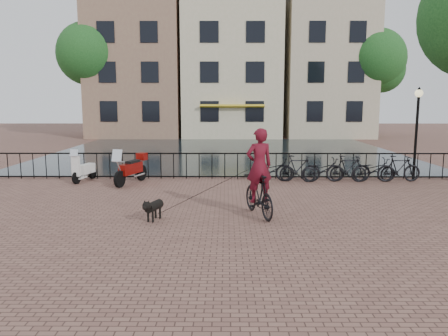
{
  "coord_description": "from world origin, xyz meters",
  "views": [
    {
      "loc": [
        0.07,
        -8.83,
        3.03
      ],
      "look_at": [
        0.0,
        3.0,
        1.2
      ],
      "focal_mm": 35.0,
      "sensor_mm": 36.0,
      "label": 1
    }
  ],
  "objects_px": {
    "dog": "(154,209)",
    "motorcycle": "(131,165)",
    "lamp_post": "(417,118)",
    "cyclist": "(259,178)",
    "scooter": "(84,164)"
  },
  "relations": [
    {
      "from": "lamp_post",
      "to": "cyclist",
      "type": "distance_m",
      "value": 8.24
    },
    {
      "from": "dog",
      "to": "motorcycle",
      "type": "height_order",
      "value": "motorcycle"
    },
    {
      "from": "lamp_post",
      "to": "scooter",
      "type": "bearing_deg",
      "value": -179.34
    },
    {
      "from": "motorcycle",
      "to": "lamp_post",
      "type": "bearing_deg",
      "value": 23.56
    },
    {
      "from": "lamp_post",
      "to": "cyclist",
      "type": "xyz_separation_m",
      "value": [
        -6.28,
        -5.16,
        -1.35
      ]
    },
    {
      "from": "motorcycle",
      "to": "scooter",
      "type": "relative_size",
      "value": 1.35
    },
    {
      "from": "dog",
      "to": "scooter",
      "type": "xyz_separation_m",
      "value": [
        -3.54,
        5.45,
        0.36
      ]
    },
    {
      "from": "lamp_post",
      "to": "motorcycle",
      "type": "height_order",
      "value": "lamp_post"
    },
    {
      "from": "lamp_post",
      "to": "scooter",
      "type": "xyz_separation_m",
      "value": [
        -12.52,
        -0.14,
        -1.72
      ]
    },
    {
      "from": "dog",
      "to": "motorcycle",
      "type": "distance_m",
      "value": 5.22
    },
    {
      "from": "cyclist",
      "to": "scooter",
      "type": "xyz_separation_m",
      "value": [
        -6.24,
        5.02,
        -0.38
      ]
    },
    {
      "from": "scooter",
      "to": "lamp_post",
      "type": "bearing_deg",
      "value": 14.37
    },
    {
      "from": "lamp_post",
      "to": "dog",
      "type": "xyz_separation_m",
      "value": [
        -8.98,
        -5.6,
        -2.08
      ]
    },
    {
      "from": "cyclist",
      "to": "lamp_post",
      "type": "bearing_deg",
      "value": -158.03
    },
    {
      "from": "cyclist",
      "to": "motorcycle",
      "type": "xyz_separation_m",
      "value": [
        -4.36,
        4.5,
        -0.34
      ]
    }
  ]
}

